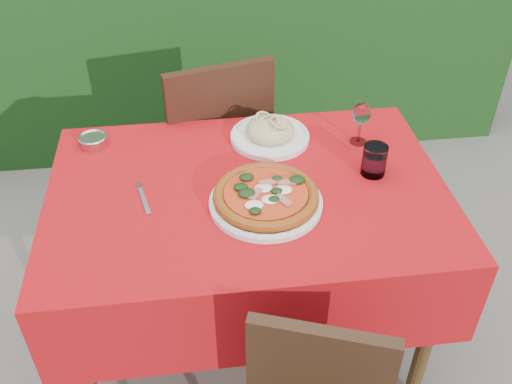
{
  "coord_description": "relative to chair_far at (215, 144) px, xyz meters",
  "views": [
    {
      "loc": [
        -0.16,
        -1.41,
        1.85
      ],
      "look_at": [
        0.02,
        -0.05,
        0.77
      ],
      "focal_mm": 40.0,
      "sensor_mm": 36.0,
      "label": 1
    }
  ],
  "objects": [
    {
      "name": "dining_table",
      "position": [
        0.07,
        -0.58,
        0.06
      ],
      "size": [
        1.26,
        0.86,
        0.75
      ],
      "color": "#4B3218",
      "rests_on": "ground"
    },
    {
      "name": "ground",
      "position": [
        0.07,
        -0.58,
        -0.54
      ],
      "size": [
        60.0,
        60.0,
        0.0
      ],
      "primitive_type": "plane",
      "color": "#645E5A",
      "rests_on": "ground"
    },
    {
      "name": "chair_far",
      "position": [
        0.0,
        0.0,
        0.0
      ],
      "size": [
        0.51,
        0.51,
        0.94
      ],
      "rotation": [
        0.0,
        0.0,
        3.39
      ],
      "color": "black",
      "rests_on": "ground"
    },
    {
      "name": "water_glass",
      "position": [
        0.48,
        -0.56,
        0.26
      ],
      "size": [
        0.08,
        0.08,
        0.1
      ],
      "color": "silver",
      "rests_on": "dining_table"
    },
    {
      "name": "pizza_plate",
      "position": [
        0.12,
        -0.67,
        0.24
      ],
      "size": [
        0.39,
        0.39,
        0.06
      ],
      "rotation": [
        0.0,
        0.0,
        -0.29
      ],
      "color": "silver",
      "rests_on": "dining_table"
    },
    {
      "name": "wine_glass",
      "position": [
        0.49,
        -0.37,
        0.32
      ],
      "size": [
        0.06,
        0.06,
        0.16
      ],
      "color": "silver",
      "rests_on": "dining_table"
    },
    {
      "name": "pasta_plate",
      "position": [
        0.18,
        -0.31,
        0.24
      ],
      "size": [
        0.28,
        0.28,
        0.08
      ],
      "rotation": [
        0.0,
        0.0,
        -0.42
      ],
      "color": "white",
      "rests_on": "dining_table"
    },
    {
      "name": "fork",
      "position": [
        -0.25,
        -0.61,
        0.21
      ],
      "size": [
        0.06,
        0.18,
        0.0
      ],
      "primitive_type": "cube",
      "rotation": [
        0.0,
        0.0,
        0.23
      ],
      "color": "#BBBBC2",
      "rests_on": "dining_table"
    },
    {
      "name": "steel_ramekin",
      "position": [
        -0.43,
        -0.27,
        0.23
      ],
      "size": [
        0.09,
        0.09,
        0.03
      ],
      "primitive_type": "cylinder",
      "color": "silver",
      "rests_on": "dining_table"
    }
  ]
}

